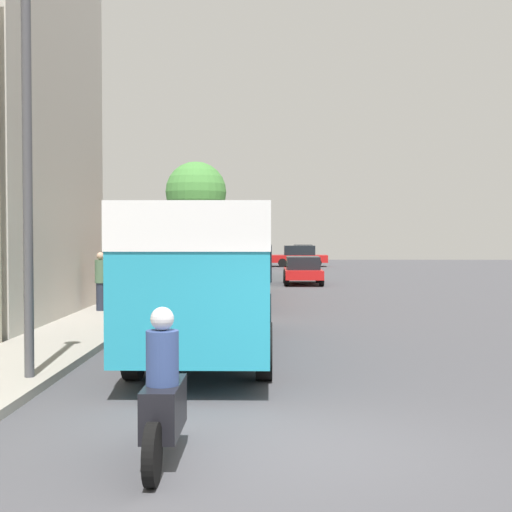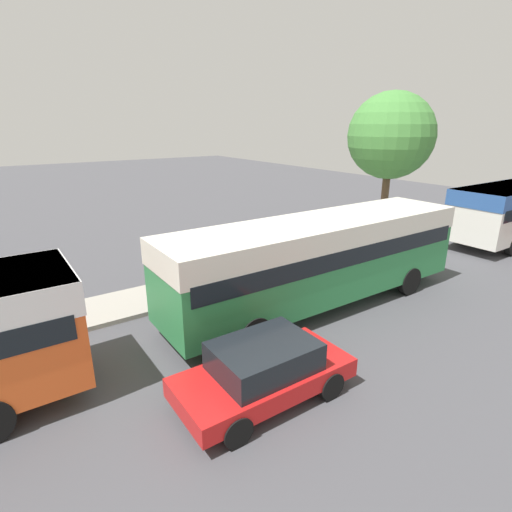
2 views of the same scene
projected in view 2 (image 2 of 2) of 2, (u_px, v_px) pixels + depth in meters
bus_third_in_line at (320, 251)px, 12.86m from camera, size 2.55×10.81×2.95m
car_far_curb at (264, 370)px, 8.72m from camera, size 1.89×3.95×1.38m
street_tree at (391, 136)px, 18.80m from camera, size 4.04×4.04×7.14m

